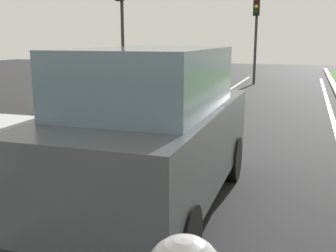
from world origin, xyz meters
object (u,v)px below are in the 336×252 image
at_px(car_hatchback_far, 115,93).
at_px(traffic_light_overhead_left, 121,14).
at_px(car_suv_ahead, 153,129).
at_px(traffic_light_far_median, 256,23).

distance_m(car_hatchback_far, traffic_light_overhead_left, 6.91).
bearing_deg(car_suv_ahead, traffic_light_overhead_left, 116.42).
xyz_separation_m(car_suv_ahead, car_hatchback_far, (-3.17, 5.25, -0.28)).
xyz_separation_m(car_suv_ahead, traffic_light_overhead_left, (-5.70, 11.15, 2.25)).
height_order(car_suv_ahead, car_hatchback_far, car_suv_ahead).
bearing_deg(car_suv_ahead, traffic_light_far_median, 91.74).
bearing_deg(traffic_light_far_median, car_suv_ahead, -87.61).
bearing_deg(traffic_light_overhead_left, car_suv_ahead, -62.94).
relative_size(car_hatchback_far, traffic_light_far_median, 0.80).
relative_size(car_suv_ahead, traffic_light_far_median, 0.98).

